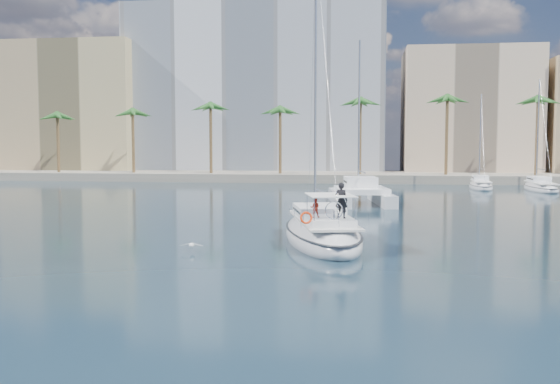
# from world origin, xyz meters

# --- Properties ---
(ground) EXTENTS (160.00, 160.00, 0.00)m
(ground) POSITION_xyz_m (0.00, 0.00, 0.00)
(ground) COLOR black
(ground) RESTS_ON ground
(quay) EXTENTS (120.00, 14.00, 1.20)m
(quay) POSITION_xyz_m (0.00, 61.00, 0.60)
(quay) COLOR gray
(quay) RESTS_ON ground
(building_modern) EXTENTS (42.00, 16.00, 28.00)m
(building_modern) POSITION_xyz_m (-12.00, 73.00, 14.00)
(building_modern) COLOR silver
(building_modern) RESTS_ON ground
(building_tan_left) EXTENTS (22.00, 14.00, 22.00)m
(building_tan_left) POSITION_xyz_m (-42.00, 69.00, 11.00)
(building_tan_left) COLOR tan
(building_tan_left) RESTS_ON ground
(building_beige) EXTENTS (20.00, 14.00, 20.00)m
(building_beige) POSITION_xyz_m (22.00, 70.00, 10.00)
(building_beige) COLOR beige
(building_beige) RESTS_ON ground
(palm_left) EXTENTS (3.60, 3.60, 12.30)m
(palm_left) POSITION_xyz_m (-34.00, 57.00, 10.28)
(palm_left) COLOR brown
(palm_left) RESTS_ON ground
(palm_centre) EXTENTS (3.60, 3.60, 12.30)m
(palm_centre) POSITION_xyz_m (0.00, 57.00, 10.28)
(palm_centre) COLOR brown
(palm_centre) RESTS_ON ground
(main_sloop) EXTENTS (6.60, 12.91, 18.32)m
(main_sloop) POSITION_xyz_m (3.23, 3.55, 0.55)
(main_sloop) COLOR silver
(main_sloop) RESTS_ON ground
(catamaran) EXTENTS (6.48, 10.91, 15.26)m
(catamaran) POSITION_xyz_m (5.39, 26.39, 1.10)
(catamaran) COLOR silver
(catamaran) RESTS_ON ground
(seagull) EXTENTS (1.21, 0.52, 0.22)m
(seagull) POSITION_xyz_m (-3.34, -0.30, 0.34)
(seagull) COLOR silver
(seagull) RESTS_ON ground
(moored_yacht_a) EXTENTS (3.37, 9.52, 11.90)m
(moored_yacht_a) POSITION_xyz_m (20.00, 47.00, 0.00)
(moored_yacht_a) COLOR silver
(moored_yacht_a) RESTS_ON ground
(moored_yacht_b) EXTENTS (3.32, 10.83, 13.72)m
(moored_yacht_b) POSITION_xyz_m (26.50, 45.00, 0.00)
(moored_yacht_b) COLOR silver
(moored_yacht_b) RESTS_ON ground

